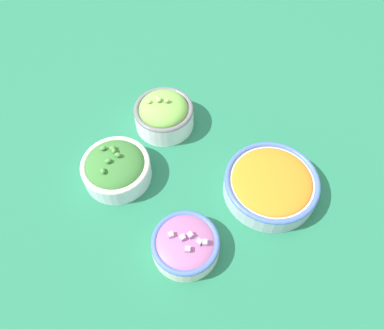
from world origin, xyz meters
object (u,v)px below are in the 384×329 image
bowl_red_onion (186,244)px  bowl_lettuce (164,113)px  bowl_broccoli (116,167)px  bowl_carrots (271,184)px

bowl_red_onion → bowl_lettuce: size_ratio=0.94×
bowl_red_onion → bowl_broccoli: (0.24, 0.00, 0.01)m
bowl_red_onion → bowl_carrots: (-0.02, -0.23, 0.00)m
bowl_lettuce → bowl_carrots: bowl_lettuce is taller
bowl_red_onion → bowl_carrots: size_ratio=0.66×
bowl_red_onion → bowl_carrots: 0.23m
bowl_red_onion → bowl_lettuce: 0.33m
bowl_lettuce → bowl_carrots: bearing=-170.0°
bowl_red_onion → bowl_broccoli: size_ratio=0.89×
bowl_carrots → bowl_broccoli: bearing=42.1°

